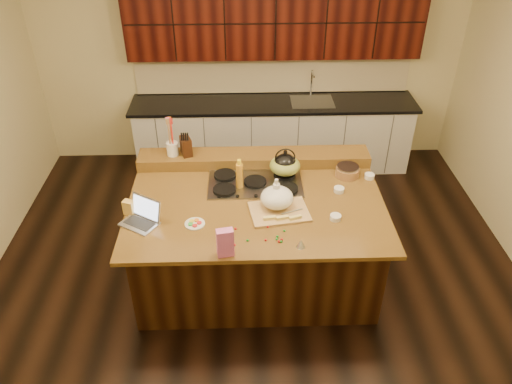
{
  "coord_description": "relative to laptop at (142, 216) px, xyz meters",
  "views": [
    {
      "loc": [
        -0.13,
        -3.78,
        3.66
      ],
      "look_at": [
        0.0,
        0.05,
        1.0
      ],
      "focal_mm": 35.0,
      "sensor_mm": 36.0,
      "label": 1
    }
  ],
  "objects": [
    {
      "name": "room",
      "position": [
        1.01,
        0.26,
        0.37
      ],
      "size": [
        5.52,
        5.02,
        2.72
      ],
      "color": "black",
      "rests_on": "ground"
    },
    {
      "name": "island",
      "position": [
        1.01,
        0.26,
        -0.51
      ],
      "size": [
        2.4,
        1.6,
        0.92
      ],
      "color": "black",
      "rests_on": "ground"
    },
    {
      "name": "back_ledge",
      "position": [
        1.01,
        0.96,
        0.0
      ],
      "size": [
        2.4,
        0.3,
        0.12
      ],
      "primitive_type": "cube",
      "color": "black",
      "rests_on": "island"
    },
    {
      "name": "cooktop",
      "position": [
        1.01,
        0.56,
        -0.04
      ],
      "size": [
        0.92,
        0.52,
        0.05
      ],
      "color": "gray",
      "rests_on": "island"
    },
    {
      "name": "back_counter",
      "position": [
        1.31,
        2.49,
        0.0
      ],
      "size": [
        3.7,
        0.66,
        2.4
      ],
      "color": "silver",
      "rests_on": "ground"
    },
    {
      "name": "kettle",
      "position": [
        1.31,
        0.69,
        0.09
      ],
      "size": [
        0.3,
        0.3,
        0.21
      ],
      "primitive_type": "ellipsoid",
      "rotation": [
        0.0,
        0.0,
        -0.39
      ],
      "color": "black",
      "rests_on": "cooktop"
    },
    {
      "name": "green_bowl",
      "position": [
        1.31,
        0.69,
        0.07
      ],
      "size": [
        0.34,
        0.34,
        0.17
      ],
      "primitive_type": "ellipsoid",
      "rotation": [
        0.0,
        0.0,
        -0.13
      ],
      "color": "olive",
      "rests_on": "cooktop"
    },
    {
      "name": "laptop",
      "position": [
        0.0,
        0.0,
        0.0
      ],
      "size": [
        0.4,
        0.38,
        0.22
      ],
      "rotation": [
        0.0,
        0.0,
        -0.56
      ],
      "color": "#B7B7BC",
      "rests_on": "island"
    },
    {
      "name": "oil_bottle",
      "position": [
        0.86,
        0.5,
        0.08
      ],
      "size": [
        0.08,
        0.08,
        0.27
      ],
      "primitive_type": "cylinder",
      "rotation": [
        0.0,
        0.0,
        -0.12
      ],
      "color": "#C28722",
      "rests_on": "island"
    },
    {
      "name": "vinegar_bottle",
      "position": [
        1.19,
        0.19,
        0.07
      ],
      "size": [
        0.08,
        0.08,
        0.25
      ],
      "primitive_type": "cylinder",
      "rotation": [
        0.0,
        0.0,
        -0.2
      ],
      "color": "silver",
      "rests_on": "island"
    },
    {
      "name": "wooden_tray",
      "position": [
        1.2,
        0.14,
        0.04
      ],
      "size": [
        0.57,
        0.45,
        0.21
      ],
      "rotation": [
        0.0,
        0.0,
        0.15
      ],
      "color": "tan",
      "rests_on": "island"
    },
    {
      "name": "ramekin_a",
      "position": [
        1.71,
        -0.02,
        -0.04
      ],
      "size": [
        0.13,
        0.13,
        0.04
      ],
      "primitive_type": "cylinder",
      "rotation": [
        0.0,
        0.0,
        0.31
      ],
      "color": "white",
      "rests_on": "island"
    },
    {
      "name": "ramekin_b",
      "position": [
        1.82,
        0.41,
        -0.04
      ],
      "size": [
        0.1,
        0.1,
        0.04
      ],
      "primitive_type": "cylinder",
      "rotation": [
        0.0,
        0.0,
        -0.04
      ],
      "color": "white",
      "rests_on": "island"
    },
    {
      "name": "ramekin_c",
      "position": [
        2.16,
        0.64,
        -0.04
      ],
      "size": [
        0.12,
        0.12,
        0.04
      ],
      "primitive_type": "cylinder",
      "rotation": [
        0.0,
        0.0,
        -0.27
      ],
      "color": "white",
      "rests_on": "island"
    },
    {
      "name": "strainer_bowl",
      "position": [
        1.95,
        0.69,
        -0.01
      ],
      "size": [
        0.32,
        0.32,
        0.09
      ],
      "primitive_type": "cylinder",
      "rotation": [
        0.0,
        0.0,
        0.41
      ],
      "color": "#996B3F",
      "rests_on": "island"
    },
    {
      "name": "kitchen_timer",
      "position": [
        1.36,
        -0.38,
        -0.02
      ],
      "size": [
        0.08,
        0.08,
        0.07
      ],
      "primitive_type": "cone",
      "rotation": [
        0.0,
        0.0,
        -0.06
      ],
      "color": "silver",
      "rests_on": "island"
    },
    {
      "name": "pink_bag",
      "position": [
        0.74,
        -0.46,
        0.07
      ],
      "size": [
        0.15,
        0.1,
        0.25
      ],
      "primitive_type": "cube",
      "rotation": [
        0.0,
        0.0,
        0.18
      ],
      "color": "pink",
      "rests_on": "island"
    },
    {
      "name": "candy_plate",
      "position": [
        0.46,
        -0.05,
        -0.05
      ],
      "size": [
        0.2,
        0.2,
        0.01
      ],
      "primitive_type": "cylinder",
      "rotation": [
        0.0,
        0.0,
        -0.09
      ],
      "color": "white",
      "rests_on": "island"
    },
    {
      "name": "package_box",
      "position": [
        -0.14,
        0.12,
        0.01
      ],
      "size": [
        0.12,
        0.1,
        0.14
      ],
      "primitive_type": "cube",
      "rotation": [
        0.0,
        0.0,
        -0.36
      ],
      "color": "gold",
      "rests_on": "island"
    },
    {
      "name": "utensil_crock",
      "position": [
        0.18,
        0.96,
        0.13
      ],
      "size": [
        0.15,
        0.15,
        0.14
      ],
      "primitive_type": "cylinder",
      "rotation": [
        0.0,
        0.0,
        -0.27
      ],
      "color": "white",
      "rests_on": "back_ledge"
    },
    {
      "name": "knife_block",
      "position": [
        0.32,
        0.96,
        0.16
      ],
      "size": [
        0.14,
        0.18,
        0.19
      ],
      "primitive_type": "cube",
      "rotation": [
        0.0,
        0.0,
        0.32
      ],
      "color": "black",
      "rests_on": "back_ledge"
    },
    {
      "name": "gumdrop_0",
      "position": [
        1.19,
        -0.32,
        -0.05
      ],
      "size": [
        0.02,
        0.02,
        0.02
      ],
      "primitive_type": "ellipsoid",
      "color": "red",
      "rests_on": "island"
    },
    {
      "name": "gumdrop_1",
      "position": [
        1.18,
        -0.26,
        -0.05
      ],
      "size": [
        0.02,
        0.02,
        0.02
      ],
      "primitive_type": "ellipsoid",
      "color": "#198C26",
      "rests_on": "island"
    },
    {
      "name": "gumdrop_2",
      "position": [
        0.81,
        -0.35,
        -0.05
      ],
      "size": [
        0.02,
        0.02,
        0.02
      ],
      "primitive_type": "ellipsoid",
      "color": "red",
      "rests_on": "island"
    },
    {
      "name": "gumdrop_3",
      "position": [
        1.21,
        -0.32,
        -0.05
      ],
      "size": [
        0.02,
        0.02,
        0.02
      ],
      "primitive_type": "ellipsoid",
      "color": "#198C26",
      "rests_on": "island"
    },
    {
      "name": "gumdrop_4",
      "position": [
        1.21,
        -0.3,
        -0.05
      ],
      "size": [
        0.02,
        0.02,
        0.02
      ],
      "primitive_type": "ellipsoid",
      "color": "red",
      "rests_on": "island"
    },
    {
      "name": "gumdrop_5",
      "position": [
        0.92,
        -0.3,
        -0.05
      ],
      "size": [
        0.02,
        0.02,
        0.02
      ],
      "primitive_type": "ellipsoid",
      "color": "#198C26",
      "rests_on": "island"
    },
    {
      "name": "gumdrop_6",
      "position": [
        0.82,
        -0.14,
        -0.05
      ],
      "size": [
        0.02,
        0.02,
        0.02
      ],
      "primitive_type": "ellipsoid",
      "color": "red",
      "rests_on": "island"
    },
    {
      "name": "gumdrop_7",
      "position": [
        1.24,
        -0.18,
        -0.05
      ],
      "size": [
        0.02,
        0.02,
        0.02
      ],
      "primitive_type": "ellipsoid",
      "color": "#198C26",
      "rests_on": "island"
    },
    {
      "name": "gumdrop_8",
      "position": [
        1.1,
        -0.12,
        -0.05
      ],
      "size": [
        0.02,
        0.02,
        0.02
      ],
      "primitive_type": "ellipsoid",
      "color": "red",
      "rests_on": "island"
    },
    {
      "name": "gumdrop_9",
      "position": [
        1.17,
        -0.29,
        -0.05
      ],
      "size": [
        0.02,
        0.02,
        0.02
      ],
      "primitive_type": "ellipsoid",
      "color": "#198C26",
      "rests_on": "island"
    },
    {
      "name": "gumdrop_10",
      "position": [
        1.08,
        -0.3,
        -0.05
      ],
      "size": [
        0.02,
        0.02,
        0.02
      ],
      "primitive_type": "ellipsoid",
      "color": "red",
      "rests_on": "island"
    }
  ]
}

